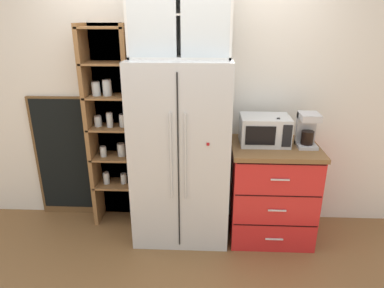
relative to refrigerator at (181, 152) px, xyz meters
The scene contains 12 objects.
ground_plane 0.86m from the refrigerator, 90.00° to the right, with size 10.61×10.61×0.00m, color brown.
wall_back_cream 0.56m from the refrigerator, 90.00° to the left, with size 4.92×0.10×2.55m, color silver.
refrigerator is the anchor object (origin of this frame).
pantry_shelf_column 0.76m from the refrigerator, 161.15° to the left, with size 0.48×0.31×1.99m.
counter_cabinet 0.94m from the refrigerator, ahead, with size 0.79×0.65×0.94m.
microwave 0.79m from the refrigerator, ahead, with size 0.44×0.33×0.26m.
coffee_maker 1.16m from the refrigerator, ahead, with size 0.17×0.20×0.31m.
mug_navy 0.87m from the refrigerator, ahead, with size 0.11×0.08×0.09m.
bottle_amber 0.88m from the refrigerator, ahead, with size 0.06×0.06×0.25m.
bottle_cobalt 0.88m from the refrigerator, ahead, with size 0.07×0.07×0.27m.
upper_cabinet 1.20m from the refrigerator, 90.00° to the left, with size 0.84×0.32×0.69m.
chalkboard_menu 1.31m from the refrigerator, 166.97° to the left, with size 0.60×0.04×1.31m.
Camera 1 is at (0.24, -2.89, 2.04)m, focal length 31.80 mm.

